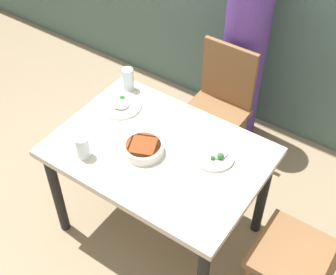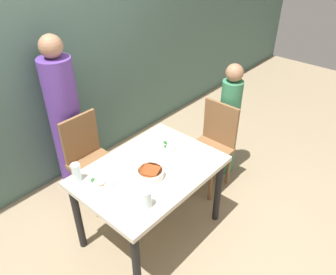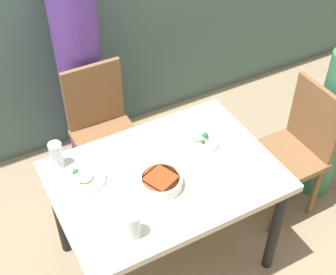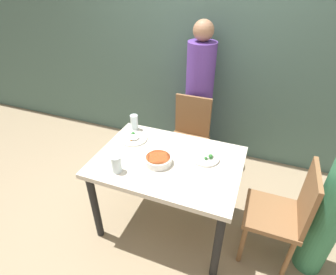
% 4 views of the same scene
% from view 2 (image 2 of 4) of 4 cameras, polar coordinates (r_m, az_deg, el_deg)
% --- Properties ---
extents(ground_plane, '(10.00, 10.00, 0.00)m').
position_cam_2_polar(ground_plane, '(3.09, -2.76, -15.88)').
color(ground_plane, '#998466').
extents(wall_back, '(10.00, 0.06, 2.70)m').
position_cam_2_polar(wall_back, '(3.25, -21.08, 13.53)').
color(wall_back, '#4C6B60').
rests_on(wall_back, ground_plane).
extents(dining_table, '(1.13, 0.80, 0.72)m').
position_cam_2_polar(dining_table, '(2.65, -3.13, -7.10)').
color(dining_table, beige).
rests_on(dining_table, ground_plane).
extents(chair_adult_spot, '(0.40, 0.40, 0.89)m').
position_cam_2_polar(chair_adult_spot, '(3.17, -13.34, -3.47)').
color(chair_adult_spot, brown).
rests_on(chair_adult_spot, ground_plane).
extents(chair_child_spot, '(0.40, 0.40, 0.89)m').
position_cam_2_polar(chair_child_spot, '(3.30, 7.73, -1.09)').
color(chair_child_spot, brown).
rests_on(chair_child_spot, ground_plane).
extents(person_adult, '(0.29, 0.29, 1.58)m').
position_cam_2_polar(person_adult, '(3.26, -17.31, 2.44)').
color(person_adult, '#5B3893').
rests_on(person_adult, ground_plane).
extents(person_child, '(0.21, 0.21, 1.24)m').
position_cam_2_polar(person_child, '(3.44, 10.48, 2.43)').
color(person_child, '#387F56').
rests_on(person_child, ground_plane).
extents(bowl_curry, '(0.21, 0.21, 0.06)m').
position_cam_2_polar(bowl_curry, '(2.50, -3.10, -6.12)').
color(bowl_curry, white).
rests_on(bowl_curry, dining_table).
extents(plate_rice_adult, '(0.22, 0.22, 0.05)m').
position_cam_2_polar(plate_rice_adult, '(2.80, -1.12, -1.56)').
color(plate_rice_adult, white).
rests_on(plate_rice_adult, dining_table).
extents(plate_rice_child, '(0.23, 0.23, 0.05)m').
position_cam_2_polar(plate_rice_child, '(2.49, -12.02, -7.74)').
color(plate_rice_child, white).
rests_on(plate_rice_child, dining_table).
extents(glass_water_tall, '(0.07, 0.07, 0.15)m').
position_cam_2_polar(glass_water_tall, '(2.53, -15.67, -5.85)').
color(glass_water_tall, silver).
rests_on(glass_water_tall, dining_table).
extents(glass_water_short, '(0.07, 0.07, 0.13)m').
position_cam_2_polar(glass_water_short, '(2.25, -3.81, -10.57)').
color(glass_water_short, silver).
rests_on(glass_water_short, dining_table).
extents(fork_steel, '(0.18, 0.02, 0.01)m').
position_cam_2_polar(fork_steel, '(2.63, 1.41, -4.62)').
color(fork_steel, silver).
rests_on(fork_steel, dining_table).
extents(spoon_steel, '(0.17, 0.09, 0.01)m').
position_cam_2_polar(spoon_steel, '(2.77, -6.00, -2.50)').
color(spoon_steel, silver).
rests_on(spoon_steel, dining_table).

